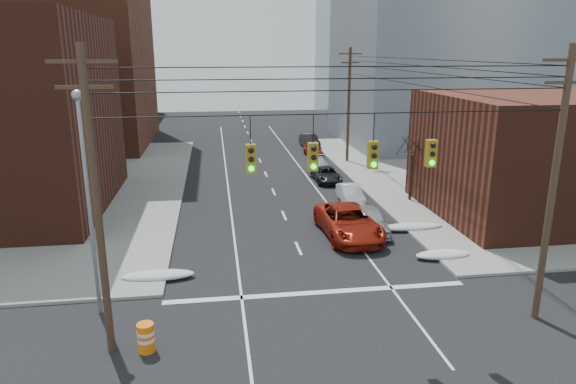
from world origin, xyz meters
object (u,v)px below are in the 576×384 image
object	(u,v)px
parked_car_b	(350,194)
lot_car_c	(49,194)
parked_car_d	(318,165)
lot_car_d	(22,187)
parked_car_c	(326,175)
lot_car_b	(79,171)
red_pickup	(348,222)
parked_car_e	(313,150)
lot_car_a	(43,210)
parked_car_a	(371,220)
parked_car_f	(310,141)
construction_barrel	(146,337)

from	to	relation	value
parked_car_b	lot_car_c	xyz separation A→B (m)	(-21.50, 2.70, 0.16)
parked_car_d	lot_car_d	distance (m)	24.18
parked_car_b	lot_car_d	xyz separation A→B (m)	(-23.93, 4.72, 0.23)
parked_car_d	lot_car_c	size ratio (longest dim) A/B	0.96
parked_car_c	lot_car_b	xyz separation A→B (m)	(-20.71, 3.03, 0.27)
red_pickup	parked_car_d	distance (m)	16.82
parked_car_d	parked_car_e	bearing A→B (deg)	89.97
lot_car_a	lot_car_d	size ratio (longest dim) A/B	1.00
parked_car_a	lot_car_b	distance (m)	25.94
parked_car_b	lot_car_d	bearing A→B (deg)	171.18
parked_car_a	lot_car_d	world-z (taller)	lot_car_d
parked_car_c	lot_car_b	distance (m)	20.93
parked_car_c	red_pickup	bearing A→B (deg)	-96.94
parked_car_a	lot_car_b	world-z (taller)	lot_car_b
lot_car_b	parked_car_f	bearing A→B (deg)	-78.45
lot_car_d	construction_barrel	distance (m)	24.96
parked_car_c	lot_car_c	world-z (taller)	lot_car_c
parked_car_d	lot_car_a	size ratio (longest dim) A/B	1.01
parked_car_b	lot_car_c	distance (m)	21.67
parked_car_b	lot_car_b	world-z (taller)	lot_car_b
parked_car_e	lot_car_c	size ratio (longest dim) A/B	0.82
red_pickup	parked_car_f	size ratio (longest dim) A/B	1.41
parked_car_b	parked_car_c	world-z (taller)	parked_car_b
parked_car_a	construction_barrel	bearing A→B (deg)	-132.11
lot_car_c	construction_barrel	bearing A→B (deg)	-149.21
red_pickup	lot_car_b	bearing A→B (deg)	137.42
lot_car_a	construction_barrel	size ratio (longest dim) A/B	3.95
parked_car_b	lot_car_d	size ratio (longest dim) A/B	0.92
lot_car_c	construction_barrel	size ratio (longest dim) A/B	4.17
parked_car_b	lot_car_a	size ratio (longest dim) A/B	0.92
parked_car_c	lot_car_d	world-z (taller)	lot_car_d
red_pickup	lot_car_c	bearing A→B (deg)	152.08
parked_car_f	construction_barrel	xyz separation A→B (m)	(-13.46, -39.60, -0.18)
lot_car_a	lot_car_c	world-z (taller)	lot_car_a
parked_car_c	construction_barrel	world-z (taller)	parked_car_c
parked_car_f	lot_car_b	bearing A→B (deg)	-152.64
parked_car_d	parked_car_f	world-z (taller)	parked_car_f
parked_car_c	parked_car_b	bearing A→B (deg)	-87.08
red_pickup	parked_car_c	xyz separation A→B (m)	(1.55, 13.12, -0.29)
lot_car_d	construction_barrel	size ratio (longest dim) A/B	3.95
lot_car_a	lot_car_b	world-z (taller)	lot_car_b
parked_car_a	lot_car_d	size ratio (longest dim) A/B	0.99
parked_car_e	lot_car_a	xyz separation A→B (m)	(-21.26, -18.79, 0.22)
parked_car_f	lot_car_d	size ratio (longest dim) A/B	1.03
parked_car_f	lot_car_a	size ratio (longest dim) A/B	1.03
parked_car_d	lot_car_b	distance (m)	20.72
parked_car_a	construction_barrel	distance (m)	16.47
lot_car_a	lot_car_b	size ratio (longest dim) A/B	0.84
parked_car_a	parked_car_b	bearing A→B (deg)	91.33
parked_car_c	parked_car_f	world-z (taller)	parked_car_f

